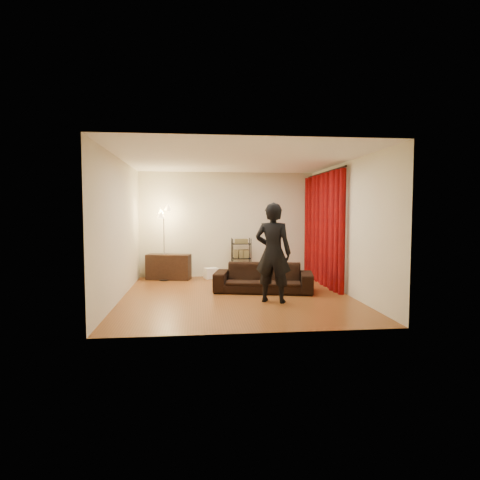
{
  "coord_description": "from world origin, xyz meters",
  "views": [
    {
      "loc": [
        -0.78,
        -7.89,
        1.68
      ],
      "look_at": [
        0.1,
        0.3,
        1.1
      ],
      "focal_mm": 30.0,
      "sensor_mm": 36.0,
      "label": 1
    }
  ],
  "objects": [
    {
      "name": "sofa",
      "position": [
        0.6,
        0.35,
        0.3
      ],
      "size": [
        2.16,
        1.21,
        0.59
      ],
      "primitive_type": "imported",
      "rotation": [
        0.0,
        0.0,
        -0.22
      ],
      "color": "black",
      "rests_on": "ground"
    },
    {
      "name": "floor_lamp",
      "position": [
        -1.59,
        2.02,
        0.9
      ],
      "size": [
        0.38,
        0.38,
        1.8
      ],
      "primitive_type": null,
      "rotation": [
        0.0,
        0.0,
        -0.2
      ],
      "color": "silver",
      "rests_on": "ground"
    },
    {
      "name": "floor",
      "position": [
        0.0,
        0.0,
        0.0
      ],
      "size": [
        5.0,
        5.0,
        0.0
      ],
      "primitive_type": "plane",
      "color": "brown",
      "rests_on": "ground"
    },
    {
      "name": "ceiling",
      "position": [
        0.0,
        0.0,
        2.7
      ],
      "size": [
        5.0,
        5.0,
        0.0
      ],
      "primitive_type": "plane",
      "rotation": [
        3.14,
        0.0,
        0.0
      ],
      "color": "white",
      "rests_on": "ground"
    },
    {
      "name": "wall_left",
      "position": [
        -2.25,
        0.0,
        1.35
      ],
      "size": [
        0.0,
        5.0,
        5.0
      ],
      "primitive_type": "plane",
      "rotation": [
        1.57,
        0.0,
        1.57
      ],
      "color": "beige",
      "rests_on": "ground"
    },
    {
      "name": "storage_boxes",
      "position": [
        -0.43,
        2.15,
        0.14
      ],
      "size": [
        0.39,
        0.35,
        0.27
      ],
      "primitive_type": null,
      "rotation": [
        0.0,
        0.0,
        0.3
      ],
      "color": "white",
      "rests_on": "ground"
    },
    {
      "name": "curtain",
      "position": [
        2.13,
        1.12,
        1.28
      ],
      "size": [
        0.22,
        2.65,
        2.55
      ],
      "primitive_type": null,
      "color": "#7B0604",
      "rests_on": "ground"
    },
    {
      "name": "media_cabinet",
      "position": [
        -1.49,
        2.14,
        0.31
      ],
      "size": [
        1.13,
        0.62,
        0.63
      ],
      "primitive_type": "cube",
      "rotation": [
        0.0,
        0.0,
        -0.21
      ],
      "color": "black",
      "rests_on": "ground"
    },
    {
      "name": "wall_back",
      "position": [
        0.0,
        2.5,
        1.35
      ],
      "size": [
        5.0,
        0.0,
        5.0
      ],
      "primitive_type": "plane",
      "rotation": [
        1.57,
        0.0,
        0.0
      ],
      "color": "beige",
      "rests_on": "ground"
    },
    {
      "name": "wall_right",
      "position": [
        2.25,
        0.0,
        1.35
      ],
      "size": [
        0.0,
        5.0,
        5.0
      ],
      "primitive_type": "plane",
      "rotation": [
        1.57,
        0.0,
        -1.57
      ],
      "color": "beige",
      "rests_on": "ground"
    },
    {
      "name": "wall_front",
      "position": [
        0.0,
        -2.5,
        1.35
      ],
      "size": [
        5.0,
        0.0,
        5.0
      ],
      "primitive_type": "plane",
      "rotation": [
        -1.57,
        0.0,
        0.0
      ],
      "color": "beige",
      "rests_on": "ground"
    },
    {
      "name": "wire_shelf",
      "position": [
        0.33,
        2.16,
        0.51
      ],
      "size": [
        0.53,
        0.43,
        1.01
      ],
      "primitive_type": null,
      "rotation": [
        0.0,
        0.0,
        0.27
      ],
      "color": "black",
      "rests_on": "ground"
    },
    {
      "name": "person",
      "position": [
        0.62,
        -0.62,
        0.93
      ],
      "size": [
        0.8,
        0.68,
        1.85
      ],
      "primitive_type": "imported",
      "rotation": [
        0.0,
        0.0,
        2.72
      ],
      "color": "black",
      "rests_on": "ground"
    },
    {
      "name": "curtain_rod",
      "position": [
        2.15,
        1.12,
        2.58
      ],
      "size": [
        0.04,
        2.65,
        0.04
      ],
      "primitive_type": "cylinder",
      "rotation": [
        1.57,
        0.0,
        0.0
      ],
      "color": "black",
      "rests_on": "wall_right"
    }
  ]
}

